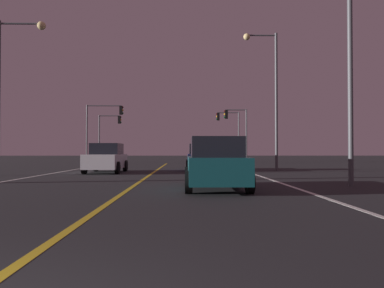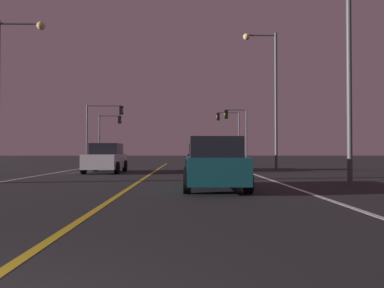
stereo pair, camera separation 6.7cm
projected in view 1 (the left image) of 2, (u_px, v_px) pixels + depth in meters
name	position (u px, v px, depth m)	size (l,w,h in m)	color
lane_edge_right	(269.00, 179.00, 16.87)	(0.16, 41.94, 0.01)	silver
lane_edge_left	(17.00, 179.00, 16.67)	(0.16, 41.94, 0.01)	silver
lane_center_divider	(144.00, 179.00, 16.77)	(0.16, 41.94, 0.01)	gold
car_lead_same_lane	(216.00, 164.00, 12.39)	(2.02, 4.30, 1.70)	black
car_oncoming	(106.00, 158.00, 21.96)	(2.02, 4.30, 1.70)	black
car_ahead_far	(202.00, 158.00, 24.30)	(2.02, 4.30, 1.70)	black
traffic_light_near_right	(236.00, 124.00, 38.43)	(2.37, 0.36, 5.49)	#4C4C51
traffic_light_near_left	(104.00, 120.00, 38.19)	(3.76, 0.36, 5.88)	#4C4C51
traffic_light_far_right	(228.00, 125.00, 43.93)	(2.71, 0.36, 5.76)	#4C4C51
traffic_light_far_left	(110.00, 127.00, 43.67)	(2.64, 0.36, 5.37)	#4C4C51
street_lamp_right_near	(337.00, 39.00, 13.57)	(2.12, 0.44, 8.36)	#4C4C51
street_lamp_left_mid	(10.00, 76.00, 19.48)	(2.49, 0.44, 8.00)	#4C4C51
street_lamp_right_far	(269.00, 84.00, 24.55)	(2.22, 0.44, 8.94)	#4C4C51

